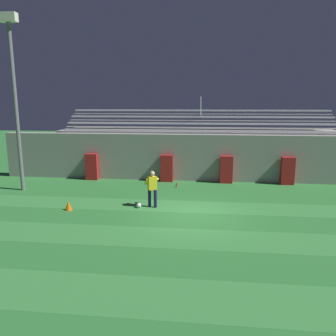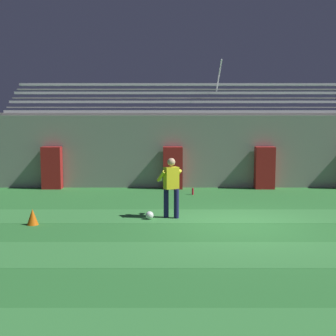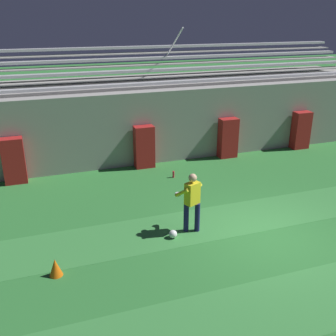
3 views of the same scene
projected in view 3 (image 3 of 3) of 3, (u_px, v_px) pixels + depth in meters
name	position (u px, v px, depth m)	size (l,w,h in m)	color
ground_plane	(270.00, 236.00, 10.40)	(80.00, 80.00, 0.00)	#2D7533
turf_stripe_mid	(333.00, 293.00, 8.27)	(28.00, 1.79, 0.01)	#38843D
turf_stripe_far	(247.00, 216.00, 11.43)	(28.00, 1.79, 0.01)	#38843D
back_wall	(183.00, 124.00, 15.61)	(24.00, 0.60, 2.80)	#999691
padding_pillar_gate_left	(144.00, 147.00, 14.81)	(0.74, 0.44, 1.61)	#B21E1E
padding_pillar_gate_right	(228.00, 138.00, 15.87)	(0.74, 0.44, 1.61)	#B21E1E
padding_pillar_far_left	(14.00, 161.00, 13.42)	(0.74, 0.44, 1.61)	#B21E1E
padding_pillar_far_right	(301.00, 130.00, 16.93)	(0.74, 0.44, 1.61)	#B21E1E
bleacher_stand	(167.00, 111.00, 17.33)	(18.00, 3.35, 5.03)	#999691
goalkeeper	(192.00, 199.00, 10.33)	(0.72, 0.67, 1.67)	#19194C
soccer_ball	(173.00, 234.00, 10.29)	(0.22, 0.22, 0.22)	white
traffic_cone	(55.00, 267.00, 8.78)	(0.30, 0.30, 0.42)	orange
water_bottle	(173.00, 174.00, 14.09)	(0.07, 0.07, 0.24)	red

